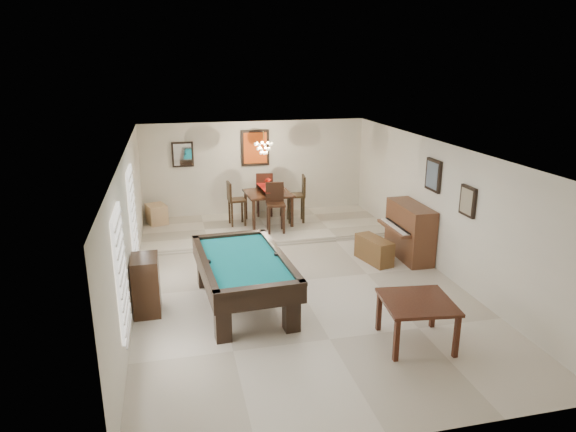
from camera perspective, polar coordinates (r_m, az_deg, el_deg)
name	(u,v)px	position (r m, az deg, el deg)	size (l,w,h in m)	color
ground_plane	(295,281)	(10.11, 0.78, -7.27)	(6.00, 9.00, 0.02)	beige
wall_back	(255,170)	(13.92, -3.66, 5.15)	(6.00, 0.04, 2.60)	silver
wall_front	(397,338)	(5.72, 11.98, -13.17)	(6.00, 0.04, 2.60)	silver
wall_left	(129,229)	(9.42, -17.21, -1.37)	(0.04, 9.00, 2.60)	silver
wall_right	(440,207)	(10.74, 16.54, 0.91)	(0.04, 9.00, 2.60)	silver
ceiling	(296,149)	(9.35, 0.84, 7.48)	(6.00, 9.00, 0.04)	white
dining_step	(264,227)	(13.05, -2.64, -1.28)	(6.00, 2.50, 0.12)	beige
window_left_front	(121,272)	(7.32, -18.06, -5.90)	(0.06, 1.00, 1.70)	white
window_left_rear	(133,214)	(9.96, -16.88, 0.25)	(0.06, 1.00, 1.70)	white
pool_table	(244,283)	(9.00, -4.95, -7.38)	(1.43, 2.63, 0.88)	black
square_table	(416,322)	(8.13, 14.03, -11.33)	(1.02, 1.02, 0.71)	black
upright_piano	(404,232)	(11.32, 12.75, -1.72)	(0.80, 1.43, 1.19)	brown
piano_bench	(374,250)	(11.09, 9.53, -3.74)	(0.37, 0.95, 0.53)	brown
apothecary_chest	(146,285)	(9.06, -15.49, -7.40)	(0.44, 0.66, 1.00)	black
dining_table	(268,205)	(13.10, -2.22, 1.19)	(1.12, 1.12, 0.93)	black
flower_vase	(268,183)	(12.95, -2.25, 3.72)	(0.15, 0.15, 0.26)	#A31A0E
dining_chair_south	(276,208)	(12.37, -1.38, 0.88)	(0.44, 0.44, 1.19)	black
dining_chair_north	(264,194)	(13.74, -2.67, 2.51)	(0.44, 0.44, 1.19)	black
dining_chair_west	(237,203)	(12.98, -5.70, 1.40)	(0.41, 0.41, 1.12)	black
dining_chair_east	(296,199)	(13.17, 0.88, 1.92)	(0.45, 0.45, 1.21)	black
corner_bench	(157,214)	(13.52, -14.39, 0.21)	(0.44, 0.55, 0.50)	tan
chandelier	(264,144)	(12.50, -2.73, 8.01)	(0.44, 0.44, 0.60)	#FFE5B2
back_painting	(255,148)	(13.77, -3.68, 7.56)	(0.75, 0.06, 0.95)	#D84C14
back_mirror	(183,154)	(13.61, -11.63, 6.72)	(0.55, 0.06, 0.65)	white
right_picture_upper	(433,175)	(10.83, 15.85, 4.38)	(0.06, 0.55, 0.65)	slate
right_picture_lower	(468,201)	(9.80, 19.36, 1.57)	(0.06, 0.45, 0.55)	gray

